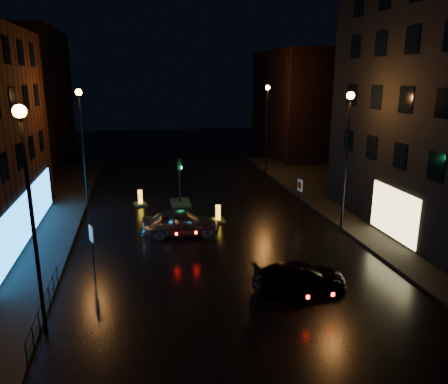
{
  "coord_description": "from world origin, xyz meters",
  "views": [
    {
      "loc": [
        -4.15,
        -17.22,
        9.29
      ],
      "look_at": [
        0.6,
        6.4,
        2.8
      ],
      "focal_mm": 35.0,
      "sensor_mm": 36.0,
      "label": 1
    }
  ],
  "objects_px": {
    "dark_sedan": "(300,277)",
    "bollard_far": "(140,202)",
    "road_sign_left": "(92,238)",
    "road_sign_right": "(300,188)",
    "traffic_signal": "(180,197)",
    "bollard_near": "(218,218)",
    "silver_hatchback": "(181,223)"
  },
  "relations": [
    {
      "from": "dark_sedan",
      "to": "bollard_far",
      "type": "distance_m",
      "value": 16.21
    },
    {
      "from": "road_sign_left",
      "to": "road_sign_right",
      "type": "height_order",
      "value": "road_sign_right"
    },
    {
      "from": "traffic_signal",
      "to": "dark_sedan",
      "type": "height_order",
      "value": "traffic_signal"
    },
    {
      "from": "bollard_near",
      "to": "road_sign_left",
      "type": "xyz_separation_m",
      "value": [
        -7.3,
        -6.27,
        1.53
      ]
    },
    {
      "from": "traffic_signal",
      "to": "dark_sedan",
      "type": "relative_size",
      "value": 0.82
    },
    {
      "from": "traffic_signal",
      "to": "road_sign_left",
      "type": "xyz_separation_m",
      "value": [
        -5.3,
        -10.84,
        1.26
      ]
    },
    {
      "from": "bollard_near",
      "to": "road_sign_left",
      "type": "relative_size",
      "value": 0.54
    },
    {
      "from": "bollard_near",
      "to": "bollard_far",
      "type": "bearing_deg",
      "value": 136.44
    },
    {
      "from": "road_sign_left",
      "to": "silver_hatchback",
      "type": "bearing_deg",
      "value": 20.59
    },
    {
      "from": "bollard_far",
      "to": "road_sign_left",
      "type": "xyz_separation_m",
      "value": [
        -2.38,
        -11.07,
        1.52
      ]
    },
    {
      "from": "dark_sedan",
      "to": "road_sign_right",
      "type": "height_order",
      "value": "road_sign_right"
    },
    {
      "from": "road_sign_right",
      "to": "dark_sedan",
      "type": "bearing_deg",
      "value": 62.34
    },
    {
      "from": "bollard_near",
      "to": "silver_hatchback",
      "type": "bearing_deg",
      "value": -141.35
    },
    {
      "from": "silver_hatchback",
      "to": "dark_sedan",
      "type": "xyz_separation_m",
      "value": [
        4.45,
        -7.89,
        -0.17
      ]
    },
    {
      "from": "traffic_signal",
      "to": "bollard_near",
      "type": "bearing_deg",
      "value": -66.3
    },
    {
      "from": "bollard_near",
      "to": "road_sign_left",
      "type": "bearing_deg",
      "value": -138.64
    },
    {
      "from": "bollard_near",
      "to": "road_sign_right",
      "type": "relative_size",
      "value": 0.51
    },
    {
      "from": "road_sign_right",
      "to": "traffic_signal",
      "type": "bearing_deg",
      "value": -36.1
    },
    {
      "from": "bollard_far",
      "to": "road_sign_right",
      "type": "distance_m",
      "value": 11.65
    },
    {
      "from": "traffic_signal",
      "to": "dark_sedan",
      "type": "distance_m",
      "value": 15.0
    },
    {
      "from": "traffic_signal",
      "to": "dark_sedan",
      "type": "bearing_deg",
      "value": -75.16
    },
    {
      "from": "silver_hatchback",
      "to": "dark_sedan",
      "type": "relative_size",
      "value": 1.09
    },
    {
      "from": "dark_sedan",
      "to": "road_sign_left",
      "type": "bearing_deg",
      "value": 68.67
    },
    {
      "from": "traffic_signal",
      "to": "road_sign_right",
      "type": "distance_m",
      "value": 8.91
    },
    {
      "from": "bollard_far",
      "to": "road_sign_left",
      "type": "height_order",
      "value": "road_sign_left"
    },
    {
      "from": "bollard_near",
      "to": "traffic_signal",
      "type": "bearing_deg",
      "value": 114.42
    },
    {
      "from": "traffic_signal",
      "to": "silver_hatchback",
      "type": "relative_size",
      "value": 0.75
    },
    {
      "from": "bollard_far",
      "to": "road_sign_left",
      "type": "relative_size",
      "value": 0.61
    },
    {
      "from": "silver_hatchback",
      "to": "dark_sedan",
      "type": "distance_m",
      "value": 9.06
    },
    {
      "from": "dark_sedan",
      "to": "road_sign_right",
      "type": "bearing_deg",
      "value": -20.16
    },
    {
      "from": "road_sign_left",
      "to": "road_sign_right",
      "type": "bearing_deg",
      "value": 5.32
    },
    {
      "from": "bollard_near",
      "to": "road_sign_right",
      "type": "bearing_deg",
      "value": 3.65
    }
  ]
}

